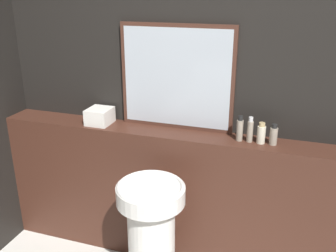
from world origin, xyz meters
name	(u,v)px	position (x,y,z in m)	size (l,w,h in m)	color
wall_back	(194,91)	(0.00, 1.67, 1.25)	(8.00, 0.06, 2.50)	black
vanity_counter	(186,199)	(0.00, 1.52, 0.50)	(2.74, 0.24, 0.99)	#422319
pedestal_sink	(151,237)	(-0.10, 1.08, 0.46)	(0.41, 0.41, 0.83)	white
mirror	(177,78)	(-0.11, 1.62, 1.34)	(0.78, 0.03, 0.70)	#47281E
towel_stack	(100,116)	(-0.65, 1.52, 1.05)	(0.16, 0.18, 0.11)	silver
shampoo_bottle	(240,129)	(0.34, 1.52, 1.07)	(0.04, 0.04, 0.16)	gray
conditioner_bottle	(250,130)	(0.40, 1.52, 1.07)	(0.04, 0.04, 0.16)	gray
lotion_bottle	(261,134)	(0.47, 1.52, 1.05)	(0.05, 0.05, 0.14)	beige
body_wash_bottle	(274,135)	(0.55, 1.52, 1.05)	(0.05, 0.05, 0.13)	gray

